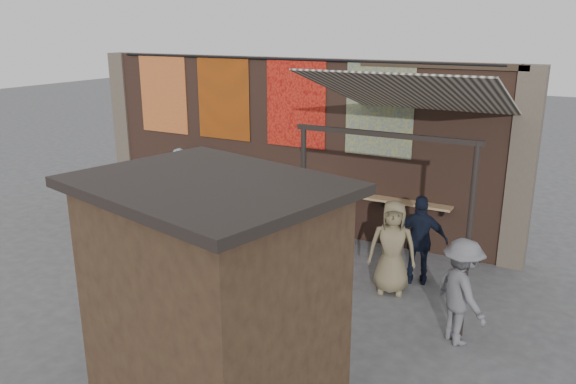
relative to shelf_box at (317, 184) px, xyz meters
The scene contains 33 objects.
ground 2.78m from the shelf_box, 112.42° to the right, with size 70.00×70.00×0.00m, color #474749.
brick_wall 1.28m from the shelf_box, 157.14° to the left, with size 10.00×0.40×4.00m, color brown.
pier_left 6.21m from the shelf_box, behind, with size 0.50×0.50×4.00m, color #4C4238.
pier_right 4.34m from the shelf_box, ahead, with size 0.50×0.50×4.00m, color #4C4238.
eating_counter 0.96m from the shelf_box, behind, with size 8.00×0.32×0.05m, color #9E7A51.
shelf_box is the anchor object (origin of this frame).
tapestry_redgold 4.88m from the shelf_box, behind, with size 1.50×0.02×2.00m, color maroon.
tapestry_sun 3.19m from the shelf_box, behind, with size 1.50×0.02×2.00m, color orange.
tapestry_orange 1.89m from the shelf_box, 164.49° to the left, with size 1.50×0.02×2.00m, color red.
tapestry_multi 2.23m from the shelf_box, ahead, with size 1.50×0.02×2.00m, color navy.
hang_rail 2.91m from the shelf_box, 169.84° to the left, with size 0.06×0.06×9.50m, color black.
scooter_stool_0 3.94m from the shelf_box, behind, with size 0.37×0.83×0.79m, color black, non-canonical shape.
scooter_stool_1 3.34m from the shelf_box, behind, with size 0.38×0.85×0.81m, color #8B310C, non-canonical shape.
scooter_stool_2 2.82m from the shelf_box, behind, with size 0.33×0.72×0.69m, color #181652, non-canonical shape.
scooter_stool_3 2.19m from the shelf_box, behind, with size 0.35×0.77×0.73m, color #0F4F24, non-canonical shape.
scooter_stool_4 1.69m from the shelf_box, 169.24° to the right, with size 0.38×0.84×0.80m, color navy, non-canonical shape.
scooter_stool_5 1.20m from the shelf_box, 159.41° to the right, with size 0.39×0.86×0.82m, color navy, non-canonical shape.
scooter_stool_6 0.94m from the shelf_box, 119.56° to the right, with size 0.34×0.76×0.73m, color black, non-canonical shape.
scooter_stool_7 0.97m from the shelf_box, 41.78° to the right, with size 0.40×0.88×0.84m, color #A31522, non-canonical shape.
diner_left 3.80m from the shelf_box, behind, with size 0.63×0.41×1.72m, color #79A0B0.
diner_right 3.21m from the shelf_box, 169.21° to the right, with size 0.87×0.68×1.79m, color #32272B.
shopper_navy 3.15m from the shelf_box, 25.87° to the right, with size 1.01×0.42×1.72m, color black.
shopper_grey 5.04m from the shelf_box, 38.19° to the right, with size 1.08×0.62×1.68m, color slate.
shopper_tan 3.19m from the shelf_box, 38.43° to the right, with size 0.85×0.55×1.74m, color #786A4C.
market_stall 6.42m from the shelf_box, 75.21° to the right, with size 2.68×2.01×2.90m, color black.
stall_roof 6.65m from the shelf_box, 75.21° to the right, with size 3.00×2.31×0.12m, color black.
stall_sign 5.59m from the shelf_box, 70.17° to the right, with size 1.20×0.04×0.50m, color gold.
stall_shelf 5.53m from the shelf_box, 70.17° to the right, with size 2.22×0.10×0.06m, color #473321.
awning_canvas 3.72m from the shelf_box, 28.76° to the right, with size 3.20×3.40×0.03m, color beige.
awning_ledger 3.73m from the shelf_box, ahead, with size 3.30×0.08×0.12m, color #33261C.
awning_header 4.28m from the shelf_box, 48.66° to the right, with size 3.00×0.08×0.08m, color black.
awning_post_left 3.14m from the shelf_box, 68.35° to the right, with size 0.09×0.09×3.10m, color black.
awning_post_right 4.91m from the shelf_box, 36.28° to the right, with size 0.09×0.09×3.10m, color black.
Camera 1 is at (6.33, -8.79, 4.67)m, focal length 35.00 mm.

